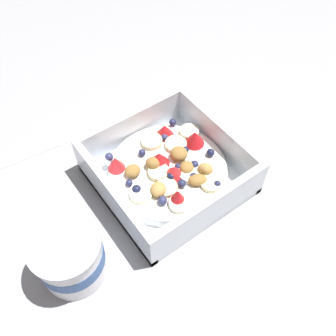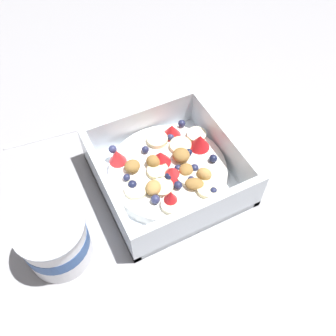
# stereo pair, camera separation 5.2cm
# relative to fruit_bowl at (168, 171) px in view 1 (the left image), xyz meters

# --- Properties ---
(ground_plane) EXTENTS (2.40, 2.40, 0.00)m
(ground_plane) POSITION_rel_fruit_bowl_xyz_m (0.01, 0.02, -0.02)
(ground_plane) COLOR #9E9EA3
(fruit_bowl) EXTENTS (0.19, 0.19, 0.07)m
(fruit_bowl) POSITION_rel_fruit_bowl_xyz_m (0.00, 0.00, 0.00)
(fruit_bowl) COLOR white
(fruit_bowl) RESTS_ON ground
(spoon) EXTENTS (0.04, 0.17, 0.01)m
(spoon) POSITION_rel_fruit_bowl_xyz_m (0.16, 0.08, -0.02)
(spoon) COLOR silver
(spoon) RESTS_ON ground
(yogurt_cup) EXTENTS (0.08, 0.08, 0.08)m
(yogurt_cup) POSITION_rel_fruit_bowl_xyz_m (-0.04, 0.17, 0.02)
(yogurt_cup) COLOR white
(yogurt_cup) RESTS_ON ground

